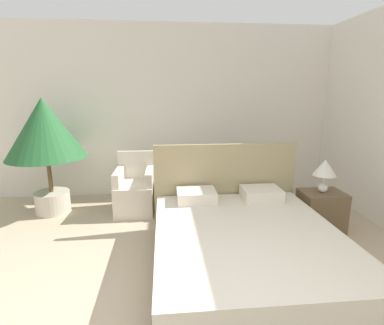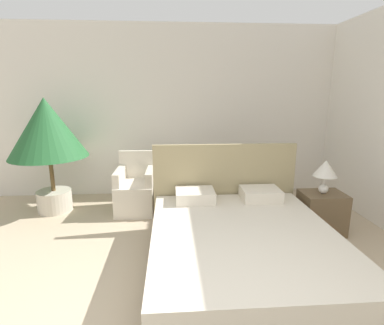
{
  "view_description": "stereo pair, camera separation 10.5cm",
  "coord_description": "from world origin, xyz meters",
  "px_view_note": "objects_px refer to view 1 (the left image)",
  "views": [
    {
      "loc": [
        -0.28,
        -1.29,
        1.8
      ],
      "look_at": [
        0.12,
        2.78,
        0.83
      ],
      "focal_mm": 28.0,
      "sensor_mm": 36.0,
      "label": 1
    },
    {
      "loc": [
        -0.17,
        -1.3,
        1.8
      ],
      "look_at": [
        0.12,
        2.78,
        0.83
      ],
      "focal_mm": 28.0,
      "sensor_mm": 36.0,
      "label": 2
    }
  ],
  "objects_px": {
    "nightstand": "(321,211)",
    "table_lamp": "(325,169)",
    "bed": "(244,246)",
    "side_table": "(164,196)",
    "armchair_near_window_right": "(192,191)",
    "armchair_near_window_left": "(135,193)",
    "potted_palm": "(45,134)"
  },
  "relations": [
    {
      "from": "armchair_near_window_right",
      "to": "side_table",
      "type": "distance_m",
      "value": 0.45
    },
    {
      "from": "nightstand",
      "to": "side_table",
      "type": "height_order",
      "value": "nightstand"
    },
    {
      "from": "bed",
      "to": "table_lamp",
      "type": "height_order",
      "value": "bed"
    },
    {
      "from": "armchair_near_window_right",
      "to": "side_table",
      "type": "relative_size",
      "value": 1.88
    },
    {
      "from": "bed",
      "to": "nightstand",
      "type": "relative_size",
      "value": 4.11
    },
    {
      "from": "armchair_near_window_right",
      "to": "potted_palm",
      "type": "bearing_deg",
      "value": 173.43
    },
    {
      "from": "table_lamp",
      "to": "armchair_near_window_left",
      "type": "bearing_deg",
      "value": 159.56
    },
    {
      "from": "nightstand",
      "to": "table_lamp",
      "type": "distance_m",
      "value": 0.57
    },
    {
      "from": "armchair_near_window_right",
      "to": "potted_palm",
      "type": "xyz_separation_m",
      "value": [
        -2.13,
        0.07,
        0.91
      ]
    },
    {
      "from": "bed",
      "to": "nightstand",
      "type": "distance_m",
      "value": 1.47
    },
    {
      "from": "nightstand",
      "to": "side_table",
      "type": "xyz_separation_m",
      "value": [
        -2.05,
        0.89,
        -0.03
      ]
    },
    {
      "from": "armchair_near_window_left",
      "to": "potted_palm",
      "type": "bearing_deg",
      "value": 177.92
    },
    {
      "from": "table_lamp",
      "to": "bed",
      "type": "bearing_deg",
      "value": -147.4
    },
    {
      "from": "table_lamp",
      "to": "side_table",
      "type": "relative_size",
      "value": 0.92
    },
    {
      "from": "armchair_near_window_left",
      "to": "nightstand",
      "type": "distance_m",
      "value": 2.65
    },
    {
      "from": "potted_palm",
      "to": "nightstand",
      "type": "bearing_deg",
      "value": -14.85
    },
    {
      "from": "nightstand",
      "to": "side_table",
      "type": "relative_size",
      "value": 1.14
    },
    {
      "from": "armchair_near_window_left",
      "to": "armchair_near_window_right",
      "type": "relative_size",
      "value": 1.0
    },
    {
      "from": "nightstand",
      "to": "table_lamp",
      "type": "height_order",
      "value": "table_lamp"
    },
    {
      "from": "armchair_near_window_left",
      "to": "nightstand",
      "type": "height_order",
      "value": "armchair_near_window_left"
    },
    {
      "from": "armchair_near_window_right",
      "to": "armchair_near_window_left",
      "type": "bearing_deg",
      "value": 175.37
    },
    {
      "from": "bed",
      "to": "side_table",
      "type": "bearing_deg",
      "value": 115.48
    },
    {
      "from": "side_table",
      "to": "table_lamp",
      "type": "bearing_deg",
      "value": -23.81
    },
    {
      "from": "armchair_near_window_left",
      "to": "potted_palm",
      "type": "distance_m",
      "value": 1.55
    },
    {
      "from": "bed",
      "to": "armchair_near_window_left",
      "type": "relative_size",
      "value": 2.49
    },
    {
      "from": "bed",
      "to": "armchair_near_window_left",
      "type": "bearing_deg",
      "value": 126.04
    },
    {
      "from": "bed",
      "to": "table_lamp",
      "type": "relative_size",
      "value": 5.09
    },
    {
      "from": "potted_palm",
      "to": "table_lamp",
      "type": "distance_m",
      "value": 3.88
    },
    {
      "from": "side_table",
      "to": "armchair_near_window_right",
      "type": "bearing_deg",
      "value": 3.24
    },
    {
      "from": "potted_palm",
      "to": "armchair_near_window_right",
      "type": "bearing_deg",
      "value": -1.94
    },
    {
      "from": "bed",
      "to": "potted_palm",
      "type": "xyz_separation_m",
      "value": [
        -2.5,
        1.78,
        0.94
      ]
    },
    {
      "from": "armchair_near_window_right",
      "to": "table_lamp",
      "type": "relative_size",
      "value": 2.05
    }
  ]
}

